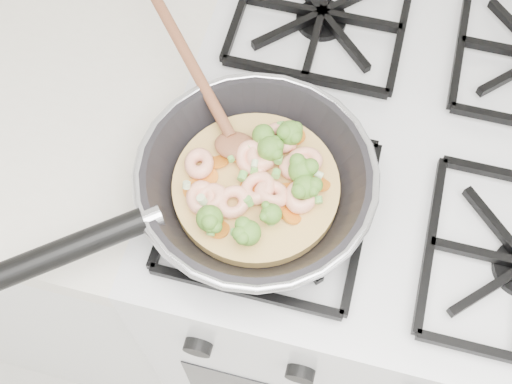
# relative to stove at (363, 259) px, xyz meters

# --- Properties ---
(stove) EXTENTS (0.60, 0.60, 0.92)m
(stove) POSITION_rel_stove_xyz_m (0.00, 0.00, 0.00)
(stove) COLOR silver
(stove) RESTS_ON ground
(skillet) EXTENTS (0.39, 0.45, 0.09)m
(skillet) POSITION_rel_stove_xyz_m (-0.17, -0.14, 0.50)
(skillet) COLOR black
(skillet) RESTS_ON stove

